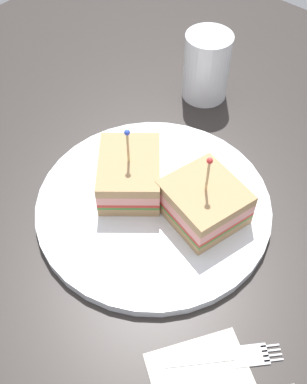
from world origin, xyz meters
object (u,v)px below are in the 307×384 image
Objects in this scene: plate at (154,205)px; sandwich_half_front at (131,173)px; fork at (237,357)px; sandwich_half_back at (204,202)px; napkin at (203,383)px; drink_glass at (206,69)px.

sandwich_half_front is at bearing -92.58° from plate.
sandwich_half_front is 24.86cm from fork.
sandwich_half_back reaches higher than fork.
plate is 5.04cm from sandwich_half_front.
napkin is (13.10, 21.95, -3.62)cm from sandwich_half_front.
fork is (30.94, 28.03, -4.54)cm from drink_glass.
sandwich_half_back is at bearing -141.78° from napkin.
napkin is at bearing 54.25° from plate.
fork is (8.81, 22.98, -3.52)cm from sandwich_half_front.
drink_glass is (-22.31, -9.06, 4.07)cm from plate.
napkin is (35.23, 27.01, -4.64)cm from drink_glass.
sandwich_half_front is 22.72cm from drink_glass.
plate is 24.42cm from drink_glass.
plate is 7.03cm from sandwich_half_back.
sandwich_half_front reaches higher than plate.
napkin is at bearing 37.48° from drink_glass.
sandwich_half_back reaches higher than napkin.
napkin is 1.02× the size of fork.
sandwich_half_back is at bearing 36.89° from drink_glass.
fork is at bearing 69.02° from sandwich_half_front.
sandwich_half_back is 17.63cm from fork.
napkin is at bearing 38.22° from sandwich_half_back.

